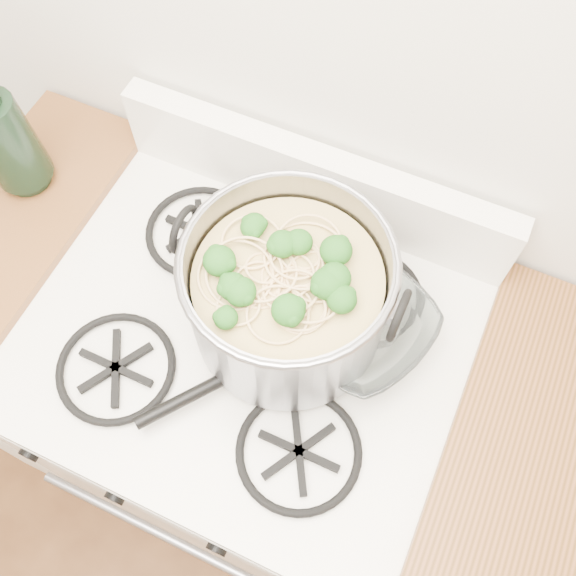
# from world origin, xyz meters

# --- Properties ---
(gas_range) EXTENTS (0.76, 0.66, 0.92)m
(gas_range) POSITION_xyz_m (0.00, 1.26, 0.44)
(gas_range) COLOR white
(gas_range) RESTS_ON ground
(counter_left) EXTENTS (0.25, 0.65, 0.92)m
(counter_left) POSITION_xyz_m (-0.51, 1.26, 0.46)
(counter_left) COLOR silver
(counter_left) RESTS_ON ground
(stock_pot) EXTENTS (0.36, 0.33, 0.22)m
(stock_pot) POSITION_xyz_m (0.06, 1.31, 1.03)
(stock_pot) COLOR gray
(stock_pot) RESTS_ON gas_range
(spatula) EXTENTS (0.42, 0.42, 0.02)m
(spatula) POSITION_xyz_m (0.07, 1.25, 0.94)
(spatula) COLOR black
(spatula) RESTS_ON gas_range
(glass_bowl) EXTENTS (0.12, 0.12, 0.02)m
(glass_bowl) POSITION_xyz_m (0.18, 1.34, 0.94)
(glass_bowl) COLOR white
(glass_bowl) RESTS_ON gas_range
(bottle) EXTENTS (0.14, 0.14, 0.29)m
(bottle) POSITION_xyz_m (-0.53, 1.38, 1.06)
(bottle) COLOR black
(bottle) RESTS_ON counter_left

